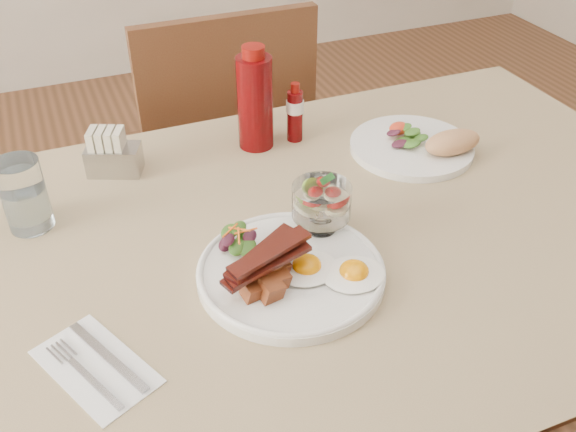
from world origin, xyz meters
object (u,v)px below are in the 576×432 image
Objects in this scene: main_plate at (291,273)px; ketchup_bottle at (255,101)px; water_glass at (25,199)px; hot_sauce_bottle at (295,113)px; sugar_caddy at (112,155)px; table at (332,269)px; chair_far at (221,155)px; fruit_cup at (321,201)px; second_plate at (421,145)px.

ketchup_bottle is (0.09, 0.39, 0.09)m from main_plate.
main_plate is at bearing -38.89° from water_glass.
sugar_caddy is (-0.36, 0.01, -0.02)m from hot_sauce_bottle.
table is 12.15× the size of sugar_caddy.
water_glass is (-0.46, 0.20, 0.14)m from table.
chair_far is 0.79m from main_plate.
second_plate is (0.29, 0.17, -0.05)m from fruit_cup.
sugar_caddy is 0.90× the size of water_glass.
water_glass is (-0.51, -0.10, -0.01)m from hot_sauce_bottle.
main_plate is 0.42m from hot_sauce_bottle.
main_plate is 0.12m from fruit_cup.
chair_far is (0.00, 0.66, -0.14)m from table.
sugar_caddy is at bearing 134.29° from table.
table is at bearing -85.49° from ketchup_bottle.
hot_sauce_bottle reaches higher than fruit_cup.
chair_far reaches higher than water_glass.
ketchup_bottle is 0.09m from hot_sauce_bottle.
second_plate is (0.26, 0.16, 0.10)m from table.
fruit_cup is (-0.03, -0.01, 0.16)m from table.
ketchup_bottle is at bearing -93.83° from chair_far.
chair_far is at bearing 72.94° from sugar_caddy.
fruit_cup is 0.39× the size of second_plate.
water_glass reaches higher than table.
sugar_caddy is (-0.19, 0.39, 0.03)m from main_plate.
chair_far reaches higher than second_plate.
hot_sauce_bottle reaches higher than second_plate.
hot_sauce_bottle is (0.08, -0.01, -0.04)m from ketchup_bottle.
sugar_caddy is (-0.30, -0.35, 0.26)m from chair_far.
table is 0.33m from hot_sauce_bottle.
second_plate is (0.26, -0.51, 0.24)m from chair_far.
chair_far is at bearing 98.46° from hot_sauce_bottle.
fruit_cup is at bearing -26.25° from sugar_caddy.
main_plate is at bearing -147.14° from second_plate.
fruit_cup is at bearing -91.00° from ketchup_bottle.
main_plate reaches higher than table.
chair_far reaches higher than fruit_cup.
chair_far is 7.66× the size of hot_sauce_bottle.
fruit_cup reaches higher than main_plate.
second_plate is at bearing 30.99° from table.
second_plate is at bearing -62.67° from chair_far.
hot_sauce_bottle is at bearing -81.54° from chair_far.
table is at bearing -149.01° from second_plate.
main_plate is 0.44m from sugar_caddy.
table is 0.32m from second_plate.
main_plate is (-0.11, -0.08, 0.10)m from table.
fruit_cup is 0.32m from ketchup_bottle.
water_glass is at bearing -168.91° from hot_sauce_bottle.
hot_sauce_bottle is (0.05, -0.37, 0.29)m from chair_far.
fruit_cup is 0.46× the size of ketchup_bottle.
table is 5.54× the size of second_plate.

